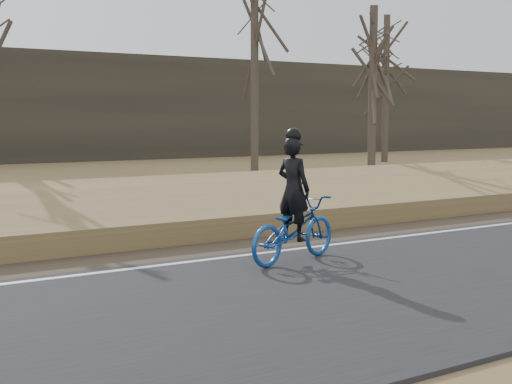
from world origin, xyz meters
TOP-DOWN VIEW (x-y plane):
  - ground at (0.00, 0.00)m, footprint 120.00×120.00m
  - road at (0.00, -2.50)m, footprint 120.00×6.00m
  - edge_line at (0.00, 0.20)m, footprint 120.00×0.12m
  - shoulder at (0.00, 1.20)m, footprint 120.00×1.60m
  - embankment at (0.00, 4.20)m, footprint 120.00×5.00m
  - ballast at (0.00, 8.00)m, footprint 120.00×3.00m
  - railroad at (0.00, 8.00)m, footprint 120.00×2.40m
  - treeline_backdrop at (0.00, 30.00)m, footprint 120.00×4.00m
  - cyclist at (-2.31, -0.64)m, footprint 2.13×1.23m
  - bare_tree_center at (7.92, 16.85)m, footprint 0.36×0.36m
  - bare_tree_right at (12.17, 13.90)m, footprint 0.36×0.36m
  - bare_tree_far_right at (17.82, 19.22)m, footprint 0.36×0.36m

SIDE VIEW (x-z plane):
  - ground at x=0.00m, z-range 0.00..0.00m
  - shoulder at x=0.00m, z-range 0.00..0.04m
  - road at x=0.00m, z-range 0.00..0.06m
  - edge_line at x=0.00m, z-range 0.06..0.07m
  - embankment at x=0.00m, z-range 0.00..0.44m
  - ballast at x=0.00m, z-range 0.00..0.45m
  - railroad at x=0.00m, z-range 0.38..0.67m
  - cyclist at x=-2.31m, z-range -0.35..1.83m
  - treeline_backdrop at x=0.00m, z-range 0.00..6.00m
  - bare_tree_right at x=12.17m, z-range 0.00..7.25m
  - bare_tree_far_right at x=17.82m, z-range 0.00..7.91m
  - bare_tree_center at x=7.92m, z-range 0.00..8.79m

